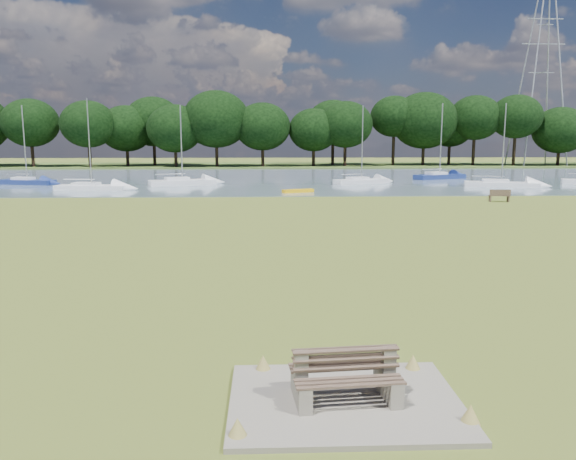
{
  "coord_description": "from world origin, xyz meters",
  "views": [
    {
      "loc": [
        -1.43,
        -23.58,
        4.83
      ],
      "look_at": [
        -0.56,
        -2.0,
        1.25
      ],
      "focal_mm": 35.0,
      "sensor_mm": 36.0,
      "label": 1
    }
  ],
  "objects_px": {
    "riverbank_bench": "(499,196)",
    "sailboat_1": "(361,180)",
    "sailboat_5": "(182,180)",
    "sailboat_6": "(500,182)",
    "sailboat_2": "(91,185)",
    "pylon": "(544,41)",
    "bench_pair": "(345,377)",
    "sailboat_0": "(439,175)",
    "sailboat_4": "(27,180)",
    "kayak": "(298,191)"
  },
  "relations": [
    {
      "from": "sailboat_2",
      "to": "pylon",
      "type": "bearing_deg",
      "value": 40.91
    },
    {
      "from": "sailboat_5",
      "to": "sailboat_4",
      "type": "bearing_deg",
      "value": 153.96
    },
    {
      "from": "sailboat_5",
      "to": "sailboat_2",
      "type": "bearing_deg",
      "value": -167.73
    },
    {
      "from": "sailboat_0",
      "to": "sailboat_1",
      "type": "bearing_deg",
      "value": -173.22
    },
    {
      "from": "sailboat_2",
      "to": "bench_pair",
      "type": "bearing_deg",
      "value": -60.79
    },
    {
      "from": "kayak",
      "to": "sailboat_0",
      "type": "distance_m",
      "value": 22.98
    },
    {
      "from": "riverbank_bench",
      "to": "sailboat_0",
      "type": "height_order",
      "value": "sailboat_0"
    },
    {
      "from": "sailboat_4",
      "to": "sailboat_2",
      "type": "bearing_deg",
      "value": -21.45
    },
    {
      "from": "sailboat_0",
      "to": "sailboat_4",
      "type": "relative_size",
      "value": 1.08
    },
    {
      "from": "kayak",
      "to": "sailboat_0",
      "type": "bearing_deg",
      "value": 19.53
    },
    {
      "from": "kayak",
      "to": "sailboat_1",
      "type": "distance_m",
      "value": 11.55
    },
    {
      "from": "sailboat_0",
      "to": "sailboat_5",
      "type": "distance_m",
      "value": 29.32
    },
    {
      "from": "sailboat_4",
      "to": "sailboat_0",
      "type": "bearing_deg",
      "value": 22.83
    },
    {
      "from": "riverbank_bench",
      "to": "sailboat_1",
      "type": "relative_size",
      "value": 0.2
    },
    {
      "from": "pylon",
      "to": "sailboat_2",
      "type": "distance_m",
      "value": 76.88
    },
    {
      "from": "sailboat_1",
      "to": "sailboat_0",
      "type": "bearing_deg",
      "value": 8.41
    },
    {
      "from": "sailboat_0",
      "to": "sailboat_4",
      "type": "bearing_deg",
      "value": 162.87
    },
    {
      "from": "sailboat_1",
      "to": "sailboat_2",
      "type": "xyz_separation_m",
      "value": [
        -25.91,
        -5.89,
        -0.03
      ]
    },
    {
      "from": "kayak",
      "to": "sailboat_0",
      "type": "relative_size",
      "value": 0.33
    },
    {
      "from": "sailboat_1",
      "to": "pylon",
      "type": "bearing_deg",
      "value": 22.21
    },
    {
      "from": "sailboat_0",
      "to": "sailboat_2",
      "type": "xyz_separation_m",
      "value": [
        -36.01,
        -12.01,
        -0.1
      ]
    },
    {
      "from": "riverbank_bench",
      "to": "sailboat_4",
      "type": "xyz_separation_m",
      "value": [
        -42.0,
        16.96,
        0.03
      ]
    },
    {
      "from": "sailboat_0",
      "to": "sailboat_6",
      "type": "relative_size",
      "value": 1.07
    },
    {
      "from": "sailboat_2",
      "to": "sailboat_6",
      "type": "distance_m",
      "value": 38.94
    },
    {
      "from": "sailboat_0",
      "to": "pylon",
      "type": "bearing_deg",
      "value": 24.71
    },
    {
      "from": "sailboat_0",
      "to": "sailboat_5",
      "type": "bearing_deg",
      "value": 169.36
    },
    {
      "from": "bench_pair",
      "to": "sailboat_1",
      "type": "relative_size",
      "value": 0.25
    },
    {
      "from": "sailboat_4",
      "to": "pylon",
      "type": "bearing_deg",
      "value": 42.26
    },
    {
      "from": "kayak",
      "to": "sailboat_1",
      "type": "xyz_separation_m",
      "value": [
        7.08,
        9.12,
        0.29
      ]
    },
    {
      "from": "riverbank_bench",
      "to": "sailboat_0",
      "type": "bearing_deg",
      "value": 91.54
    },
    {
      "from": "riverbank_bench",
      "to": "sailboat_1",
      "type": "bearing_deg",
      "value": 122.58
    },
    {
      "from": "sailboat_2",
      "to": "sailboat_5",
      "type": "distance_m",
      "value": 9.05
    },
    {
      "from": "sailboat_5",
      "to": "sailboat_1",
      "type": "bearing_deg",
      "value": -18.64
    },
    {
      "from": "riverbank_bench",
      "to": "kayak",
      "type": "height_order",
      "value": "riverbank_bench"
    },
    {
      "from": "riverbank_bench",
      "to": "sailboat_2",
      "type": "height_order",
      "value": "sailboat_2"
    },
    {
      "from": "sailboat_0",
      "to": "sailboat_1",
      "type": "height_order",
      "value": "sailboat_0"
    },
    {
      "from": "kayak",
      "to": "riverbank_bench",
      "type": "bearing_deg",
      "value": -48.69
    },
    {
      "from": "sailboat_2",
      "to": "sailboat_5",
      "type": "height_order",
      "value": "sailboat_2"
    },
    {
      "from": "sailboat_1",
      "to": "sailboat_5",
      "type": "relative_size",
      "value": 1.01
    },
    {
      "from": "sailboat_4",
      "to": "sailboat_6",
      "type": "relative_size",
      "value": 1.0
    },
    {
      "from": "kayak",
      "to": "sailboat_0",
      "type": "xyz_separation_m",
      "value": [
        17.18,
        15.25,
        0.36
      ]
    },
    {
      "from": "sailboat_4",
      "to": "sailboat_5",
      "type": "bearing_deg",
      "value": 10.85
    },
    {
      "from": "pylon",
      "to": "sailboat_0",
      "type": "bearing_deg",
      "value": -130.85
    },
    {
      "from": "bench_pair",
      "to": "sailboat_5",
      "type": "bearing_deg",
      "value": 96.77
    },
    {
      "from": "bench_pair",
      "to": "pylon",
      "type": "xyz_separation_m",
      "value": [
        44.14,
        84.0,
        19.73
      ]
    },
    {
      "from": "sailboat_5",
      "to": "sailboat_6",
      "type": "height_order",
      "value": "sailboat_6"
    },
    {
      "from": "riverbank_bench",
      "to": "sailboat_2",
      "type": "xyz_separation_m",
      "value": [
        -33.61,
        10.64,
        -0.03
      ]
    },
    {
      "from": "sailboat_0",
      "to": "sailboat_6",
      "type": "xyz_separation_m",
      "value": [
        2.89,
        -10.25,
        -0.08
      ]
    },
    {
      "from": "sailboat_0",
      "to": "sailboat_1",
      "type": "relative_size",
      "value": 1.07
    },
    {
      "from": "pylon",
      "to": "sailboat_5",
      "type": "relative_size",
      "value": 4.08
    }
  ]
}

